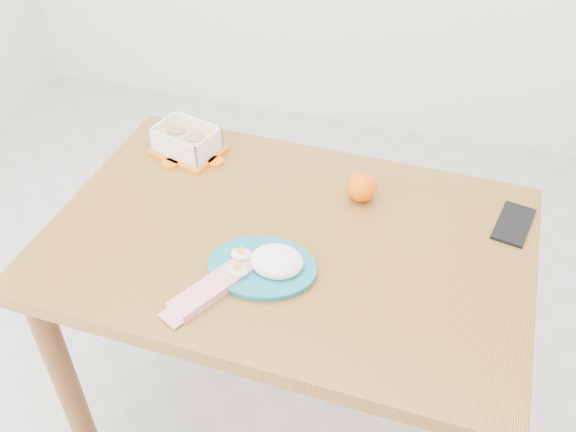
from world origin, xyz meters
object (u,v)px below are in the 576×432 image
(smartphone, at_px, (514,224))
(orange_fruit, at_px, (362,187))
(dining_table, at_px, (288,270))
(food_container, at_px, (186,141))
(rice_plate, at_px, (267,263))

(smartphone, bearing_deg, orange_fruit, -167.32)
(dining_table, bearing_deg, smartphone, 22.59)
(food_container, xyz_separation_m, smartphone, (0.84, -0.05, -0.03))
(dining_table, relative_size, food_container, 5.37)
(rice_plate, distance_m, smartphone, 0.59)
(food_container, height_order, smartphone, food_container)
(orange_fruit, height_order, rice_plate, orange_fruit)
(rice_plate, bearing_deg, food_container, 127.22)
(dining_table, height_order, orange_fruit, orange_fruit)
(smartphone, bearing_deg, food_container, -172.02)
(food_container, height_order, orange_fruit, food_container)
(dining_table, xyz_separation_m, rice_plate, (-0.01, -0.12, 0.13))
(orange_fruit, distance_m, smartphone, 0.36)
(dining_table, distance_m, food_container, 0.45)
(rice_plate, bearing_deg, dining_table, 77.82)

